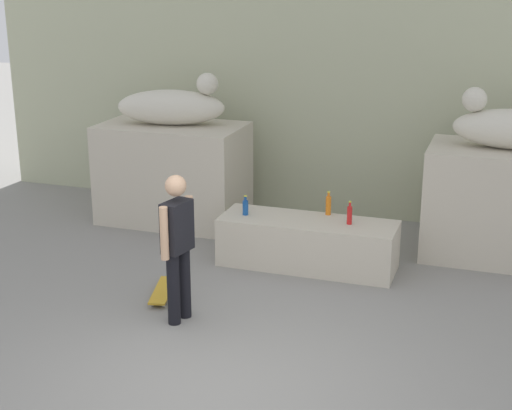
{
  "coord_description": "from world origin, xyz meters",
  "views": [
    {
      "loc": [
        2.36,
        -5.82,
        3.79
      ],
      "look_at": [
        -0.37,
        2.21,
        1.1
      ],
      "focal_mm": 53.61,
      "sensor_mm": 36.0,
      "label": 1
    }
  ],
  "objects": [
    {
      "name": "skater",
      "position": [
        -0.93,
        1.22,
        0.92
      ],
      "size": [
        0.27,
        0.53,
        1.67
      ],
      "rotation": [
        0.0,
        0.0,
        4.5
      ],
      "color": "black",
      "rests_on": "ground_plane"
    },
    {
      "name": "ledge_block",
      "position": [
        0.0,
        3.2,
        0.32
      ],
      "size": [
        2.28,
        0.77,
        0.63
      ],
      "primitive_type": "cube",
      "color": "beige",
      "rests_on": "ground_plane"
    },
    {
      "name": "bottle_orange",
      "position": [
        0.19,
        3.5,
        0.77
      ],
      "size": [
        0.07,
        0.07,
        0.32
      ],
      "color": "orange",
      "rests_on": "ledge_block"
    },
    {
      "name": "facade_wall",
      "position": [
        0.0,
        5.76,
        2.56
      ],
      "size": [
        11.98,
        0.6,
        5.11
      ],
      "primitive_type": "cube",
      "color": "#B3B794",
      "rests_on": "ground_plane"
    },
    {
      "name": "pedestal_left",
      "position": [
        -2.43,
        4.35,
        0.75
      ],
      "size": [
        2.14,
        1.23,
        1.5
      ],
      "primitive_type": "cube",
      "color": "beige",
      "rests_on": "ground_plane"
    },
    {
      "name": "bottle_red",
      "position": [
        0.53,
        3.22,
        0.76
      ],
      "size": [
        0.07,
        0.07,
        0.3
      ],
      "color": "red",
      "rests_on": "ledge_block"
    },
    {
      "name": "pedestal_right",
      "position": [
        2.43,
        4.35,
        0.75
      ],
      "size": [
        2.14,
        1.23,
        1.5
      ],
      "primitive_type": "cube",
      "color": "beige",
      "rests_on": "ground_plane"
    },
    {
      "name": "ground_plane",
      "position": [
        0.0,
        0.0,
        0.0
      ],
      "size": [
        40.0,
        40.0,
        0.0
      ],
      "primitive_type": "plane",
      "color": "gray"
    },
    {
      "name": "skateboard",
      "position": [
        -1.39,
        1.75,
        0.06
      ],
      "size": [
        0.39,
        0.82,
        0.08
      ],
      "rotation": [
        0.0,
        0.0,
        4.96
      ],
      "color": "gold",
      "rests_on": "ground_plane"
    },
    {
      "name": "statue_reclining_left",
      "position": [
        -2.39,
        4.36,
        1.78
      ],
      "size": [
        1.68,
        0.9,
        0.78
      ],
      "rotation": [
        0.0,
        0.0,
        0.22
      ],
      "color": "beige",
      "rests_on": "pedestal_left"
    },
    {
      "name": "bottle_blue",
      "position": [
        -0.84,
        3.15,
        0.74
      ],
      "size": [
        0.08,
        0.08,
        0.26
      ],
      "color": "#194C99",
      "rests_on": "ledge_block"
    }
  ]
}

